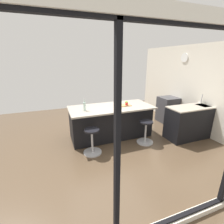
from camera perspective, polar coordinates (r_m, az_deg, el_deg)
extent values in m
plane|color=brown|center=(4.66, -0.94, -9.69)|extent=(7.30, 7.30, 0.00)
cube|color=silver|center=(1.90, 30.37, 26.96)|extent=(5.61, 0.12, 0.13)
cube|color=silver|center=(2.83, 20.93, -32.28)|extent=(5.61, 0.12, 0.09)
cube|color=black|center=(1.88, 30.03, 25.07)|extent=(5.16, 0.06, 0.06)
cube|color=black|center=(2.79, 21.06, -31.68)|extent=(5.16, 0.06, 0.06)
cube|color=black|center=(1.62, 1.78, -15.35)|extent=(0.05, 0.06, 2.38)
cube|color=silver|center=(5.78, 26.43, 7.55)|extent=(0.12, 5.28, 2.60)
cylinder|color=white|center=(5.97, 24.13, 17.01)|extent=(0.03, 0.28, 0.28)
cube|color=black|center=(5.31, 27.49, -3.00)|extent=(1.84, 0.60, 0.89)
cube|color=#9E9384|center=(5.18, 28.23, 1.78)|extent=(1.84, 0.60, 0.03)
cube|color=#38383D|center=(5.36, 29.79, 1.53)|extent=(0.44, 0.36, 0.12)
cylinder|color=#B7B7BC|center=(5.41, 28.93, 3.99)|extent=(0.02, 0.02, 0.28)
cube|color=#38383D|center=(6.17, 18.93, 0.85)|extent=(0.60, 0.60, 0.89)
cube|color=black|center=(5.96, 20.71, -0.38)|extent=(0.44, 0.01, 0.32)
cube|color=black|center=(4.71, -0.43, -3.57)|extent=(2.26, 0.85, 0.87)
cube|color=#9E9384|center=(4.51, -0.22, 1.59)|extent=(2.32, 1.05, 0.04)
cylinder|color=#B7B7BC|center=(4.61, 11.45, -10.23)|extent=(0.44, 0.44, 0.03)
cylinder|color=#B7B7BC|center=(4.48, 11.68, -7.01)|extent=(0.05, 0.05, 0.56)
cylinder|color=black|center=(4.36, 11.93, -3.43)|extent=(0.36, 0.36, 0.04)
cylinder|color=#B7B7BC|center=(4.10, -6.82, -13.82)|extent=(0.44, 0.44, 0.03)
cylinder|color=#B7B7BC|center=(3.96, -6.98, -10.30)|extent=(0.05, 0.05, 0.56)
cylinder|color=black|center=(3.82, -7.15, -6.33)|extent=(0.36, 0.36, 0.04)
cube|color=tan|center=(4.64, 4.34, 2.38)|extent=(0.36, 0.24, 0.02)
sphere|color=#609E2D|center=(4.73, 5.12, 3.33)|extent=(0.09, 0.09, 0.09)
sphere|color=red|center=(4.59, 5.14, 2.83)|extent=(0.08, 0.08, 0.08)
cylinder|color=silver|center=(4.20, -9.62, 1.92)|extent=(0.06, 0.06, 0.22)
cylinder|color=silver|center=(4.16, -9.72, 3.90)|extent=(0.03, 0.03, 0.08)
cylinder|color=#B7B7BC|center=(4.15, -9.76, 4.50)|extent=(0.03, 0.03, 0.02)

